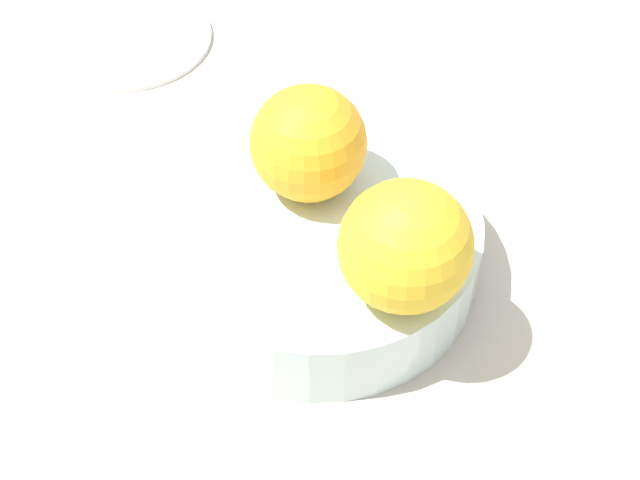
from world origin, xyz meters
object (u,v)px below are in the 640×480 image
at_px(orange_in_bowl_1, 405,247).
at_px(orange_in_bowl_0, 308,143).
at_px(fruit_bowl, 320,246).
at_px(side_plate, 127,37).

bearing_deg(orange_in_bowl_1, orange_in_bowl_0, -144.44).
height_order(fruit_bowl, orange_in_bowl_1, orange_in_bowl_1).
bearing_deg(side_plate, fruit_bowl, 36.20).
xyz_separation_m(orange_in_bowl_0, side_plate, (-0.20, -0.16, -0.08)).
bearing_deg(orange_in_bowl_1, fruit_bowl, -137.05).
xyz_separation_m(orange_in_bowl_1, side_plate, (-0.28, -0.21, -0.08)).
bearing_deg(fruit_bowl, orange_in_bowl_0, -162.84).
distance_m(fruit_bowl, orange_in_bowl_1, 0.09).
bearing_deg(orange_in_bowl_0, side_plate, -141.79).
height_order(orange_in_bowl_0, side_plate, orange_in_bowl_0).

